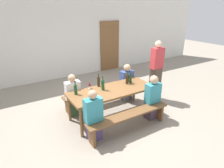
# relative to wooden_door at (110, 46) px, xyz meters

# --- Properties ---
(ground_plane) EXTENTS (24.00, 24.00, 0.00)m
(ground_plane) POSITION_rel_wooden_door_xyz_m (-2.01, -3.46, -1.05)
(ground_plane) COLOR gray
(back_wall) EXTENTS (14.00, 0.20, 3.20)m
(back_wall) POSITION_rel_wooden_door_xyz_m (-2.01, 0.14, 0.55)
(back_wall) COLOR silver
(back_wall) RESTS_ON ground
(wooden_door) EXTENTS (0.90, 0.06, 2.10)m
(wooden_door) POSITION_rel_wooden_door_xyz_m (0.00, 0.00, 0.00)
(wooden_door) COLOR brown
(wooden_door) RESTS_ON ground
(tasting_table) EXTENTS (2.15, 0.87, 0.75)m
(tasting_table) POSITION_rel_wooden_door_xyz_m (-2.01, -3.46, -0.37)
(tasting_table) COLOR brown
(tasting_table) RESTS_ON ground
(bench_near) EXTENTS (2.05, 0.30, 0.45)m
(bench_near) POSITION_rel_wooden_door_xyz_m (-2.01, -4.20, -0.69)
(bench_near) COLOR brown
(bench_near) RESTS_ON ground
(bench_far) EXTENTS (2.05, 0.30, 0.45)m
(bench_far) POSITION_rel_wooden_door_xyz_m (-2.01, -2.73, -0.69)
(bench_far) COLOR brown
(bench_far) RESTS_ON ground
(wine_bottle_0) EXTENTS (0.08, 0.08, 0.35)m
(wine_bottle_0) POSITION_rel_wooden_door_xyz_m (-2.21, -3.36, -0.17)
(wine_bottle_0) COLOR #194723
(wine_bottle_0) RESTS_ON tasting_table
(wine_bottle_1) EXTENTS (0.07, 0.07, 0.33)m
(wine_bottle_1) POSITION_rel_wooden_door_xyz_m (-2.19, -3.11, -0.17)
(wine_bottle_1) COLOR #332814
(wine_bottle_1) RESTS_ON tasting_table
(wine_bottle_2) EXTENTS (0.07, 0.07, 0.29)m
(wine_bottle_2) POSITION_rel_wooden_door_xyz_m (-1.37, -3.36, -0.19)
(wine_bottle_2) COLOR #143319
(wine_bottle_2) RESTS_ON tasting_table
(wine_bottle_3) EXTENTS (0.07, 0.07, 0.32)m
(wine_bottle_3) POSITION_rel_wooden_door_xyz_m (-1.38, -3.25, -0.18)
(wine_bottle_3) COLOR #234C2D
(wine_bottle_3) RESTS_ON tasting_table
(wine_bottle_4) EXTENTS (0.07, 0.07, 0.35)m
(wine_bottle_4) POSITION_rel_wooden_door_xyz_m (-1.47, -3.34, -0.17)
(wine_bottle_4) COLOR #332814
(wine_bottle_4) RESTS_ON tasting_table
(wine_bottle_5) EXTENTS (0.08, 0.08, 0.34)m
(wine_bottle_5) POSITION_rel_wooden_door_xyz_m (-2.87, -3.25, -0.18)
(wine_bottle_5) COLOR #194723
(wine_bottle_5) RESTS_ON tasting_table
(wine_glass_0) EXTENTS (0.08, 0.08, 0.16)m
(wine_glass_0) POSITION_rel_wooden_door_xyz_m (-1.02, -3.80, -0.19)
(wine_glass_0) COLOR silver
(wine_glass_0) RESTS_ON tasting_table
(wine_glass_1) EXTENTS (0.08, 0.08, 0.16)m
(wine_glass_1) POSITION_rel_wooden_door_xyz_m (-2.45, -3.11, -0.18)
(wine_glass_1) COLOR silver
(wine_glass_1) RESTS_ON tasting_table
(seated_guest_near_0) EXTENTS (0.36, 0.24, 1.14)m
(seated_guest_near_0) POSITION_rel_wooden_door_xyz_m (-2.82, -4.05, -0.51)
(seated_guest_near_0) COLOR #513E72
(seated_guest_near_0) RESTS_ON ground
(seated_guest_near_1) EXTENTS (0.37, 0.24, 1.15)m
(seated_guest_near_1) POSITION_rel_wooden_door_xyz_m (-1.20, -4.05, -0.50)
(seated_guest_near_1) COLOR #493645
(seated_guest_near_1) RESTS_ON ground
(seated_guest_far_0) EXTENTS (0.37, 0.24, 1.12)m
(seated_guest_far_0) POSITION_rel_wooden_door_xyz_m (-2.81, -2.88, -0.52)
(seated_guest_far_0) COLOR #3A5737
(seated_guest_far_0) RESTS_ON ground
(seated_guest_far_1) EXTENTS (0.38, 0.24, 1.12)m
(seated_guest_far_1) POSITION_rel_wooden_door_xyz_m (-1.14, -2.88, -0.52)
(seated_guest_far_1) COLOR #535861
(seated_guest_far_1) RESTS_ON ground
(standing_host) EXTENTS (0.36, 0.24, 1.78)m
(standing_host) POSITION_rel_wooden_door_xyz_m (-0.40, -3.29, -0.18)
(standing_host) COLOR #4E3F34
(standing_host) RESTS_ON ground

